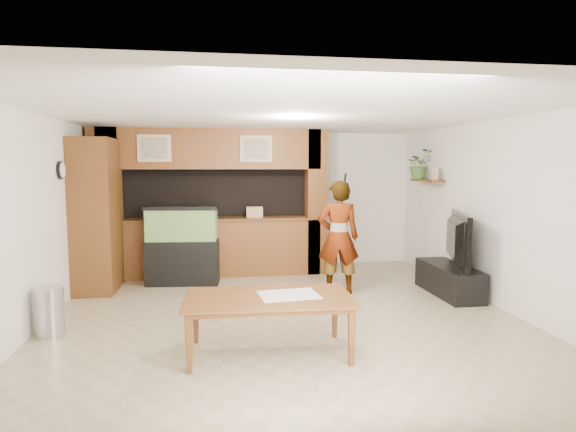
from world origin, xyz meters
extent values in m
plane|color=tan|center=(0.00, 0.00, 0.00)|extent=(6.50, 6.50, 0.00)
plane|color=white|center=(0.00, 0.00, 2.60)|extent=(6.50, 6.50, 0.00)
plane|color=beige|center=(0.00, 3.25, 1.30)|extent=(6.00, 0.00, 6.00)
plane|color=beige|center=(-3.00, 0.00, 1.30)|extent=(0.00, 6.50, 6.50)
plane|color=beige|center=(3.00, 0.00, 1.30)|extent=(0.00, 6.50, 6.50)
cube|color=brown|center=(-0.90, 2.45, 0.50)|extent=(3.80, 0.35, 1.00)
cube|color=brown|center=(-0.90, 2.45, 1.02)|extent=(3.80, 0.43, 0.04)
cube|color=brown|center=(-0.90, 2.45, 2.25)|extent=(3.80, 0.35, 0.70)
cube|color=brown|center=(-2.70, 2.45, 1.30)|extent=(0.50, 0.35, 2.60)
cube|color=brown|center=(0.95, 2.45, 1.30)|extent=(0.35, 0.35, 2.60)
cube|color=black|center=(-0.90, 3.00, 1.45)|extent=(4.20, 0.45, 0.85)
cube|color=tan|center=(-1.85, 2.26, 2.25)|extent=(0.55, 0.03, 0.45)
cube|color=tan|center=(-1.85, 2.24, 2.25)|extent=(0.43, 0.01, 0.35)
cube|color=tan|center=(-0.15, 2.26, 2.25)|extent=(0.55, 0.03, 0.45)
cube|color=tan|center=(-0.15, 2.24, 2.25)|extent=(0.43, 0.01, 0.35)
cylinder|color=black|center=(-2.97, 1.00, 1.90)|extent=(0.04, 0.25, 0.25)
cylinder|color=white|center=(-2.94, 1.00, 1.90)|extent=(0.01, 0.21, 0.21)
cube|color=brown|center=(2.85, 1.95, 1.70)|extent=(0.25, 0.90, 0.04)
cube|color=brown|center=(-2.70, 1.74, 1.19)|extent=(0.60, 0.97, 2.38)
cylinder|color=#B2B2B7|center=(-2.77, -0.33, 0.29)|extent=(0.31, 0.31, 0.58)
cube|color=black|center=(-1.41, 1.95, 0.37)|extent=(1.18, 0.44, 0.74)
cube|color=#327F47|center=(-1.41, 1.95, 0.99)|extent=(1.13, 0.41, 0.51)
cube|color=black|center=(-1.41, 1.95, 1.28)|extent=(1.18, 0.44, 0.06)
cube|color=black|center=(2.65, 0.66, 0.23)|extent=(0.50, 1.36, 0.45)
imported|color=black|center=(2.65, 0.66, 0.86)|extent=(0.63, 1.38, 0.81)
cube|color=tan|center=(2.85, 1.66, 1.83)|extent=(0.04, 0.16, 0.21)
imported|color=#396327|center=(2.82, 2.24, 1.99)|extent=(0.55, 0.50, 0.54)
imported|color=#8F734E|center=(1.00, 1.01, 0.87)|extent=(0.69, 0.51, 1.74)
cylinder|color=black|center=(1.05, 0.85, 1.78)|extent=(0.03, 0.09, 0.15)
imported|color=brown|center=(-0.34, -1.27, 0.31)|extent=(1.78, 1.04, 0.61)
cube|color=silver|center=(-0.12, -1.21, 0.62)|extent=(0.65, 0.50, 0.01)
cube|color=tan|center=(-0.17, 2.45, 1.14)|extent=(0.29, 0.20, 0.19)
camera|label=1|loc=(-0.89, -6.08, 1.97)|focal=30.00mm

